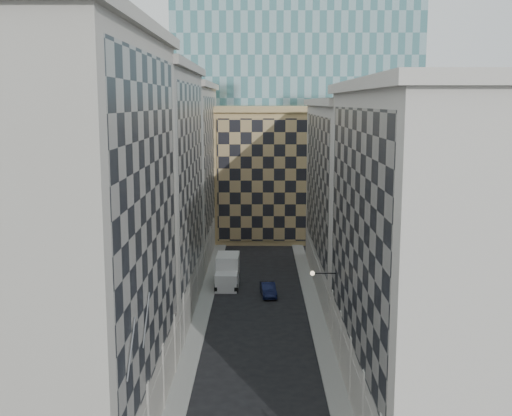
{
  "coord_description": "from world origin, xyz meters",
  "views": [
    {
      "loc": [
        0.08,
        -24.35,
        19.32
      ],
      "look_at": [
        -0.14,
        14.67,
        12.88
      ],
      "focal_mm": 45.0,
      "sensor_mm": 36.0,
      "label": 1
    }
  ],
  "objects": [
    {
      "name": "sidewalk_west",
      "position": [
        -5.25,
        30.0,
        0.07
      ],
      "size": [
        1.5,
        100.0,
        0.15
      ],
      "primitive_type": "cube",
      "color": "gray",
      "rests_on": "ground"
    },
    {
      "name": "sidewalk_east",
      "position": [
        5.25,
        30.0,
        0.07
      ],
      "size": [
        1.5,
        100.0,
        0.15
      ],
      "primitive_type": "cube",
      "color": "gray",
      "rests_on": "ground"
    },
    {
      "name": "bldg_left_a",
      "position": [
        -10.88,
        11.0,
        11.82
      ],
      "size": [
        10.8,
        22.8,
        23.7
      ],
      "color": "#A5A095",
      "rests_on": "ground"
    },
    {
      "name": "bldg_left_b",
      "position": [
        -10.88,
        33.0,
        11.32
      ],
      "size": [
        10.8,
        22.8,
        22.7
      ],
      "color": "gray",
      "rests_on": "ground"
    },
    {
      "name": "bldg_left_c",
      "position": [
        -10.88,
        55.0,
        10.83
      ],
      "size": [
        10.8,
        22.8,
        21.7
      ],
      "color": "#A5A095",
      "rests_on": "ground"
    },
    {
      "name": "bldg_right_a",
      "position": [
        10.88,
        15.0,
        10.32
      ],
      "size": [
        10.8,
        26.8,
        20.7
      ],
      "color": "beige",
      "rests_on": "ground"
    },
    {
      "name": "bldg_right_b",
      "position": [
        10.89,
        42.0,
        9.85
      ],
      "size": [
        10.8,
        28.8,
        19.7
      ],
      "color": "beige",
      "rests_on": "ground"
    },
    {
      "name": "tan_block",
      "position": [
        2.0,
        67.9,
        9.44
      ],
      "size": [
        16.8,
        14.8,
        18.8
      ],
      "color": "tan",
      "rests_on": "ground"
    },
    {
      "name": "church_tower",
      "position": [
        0.0,
        82.0,
        26.95
      ],
      "size": [
        7.2,
        7.2,
        51.5
      ],
      "color": "#2E2824",
      "rests_on": "ground"
    },
    {
      "name": "flagpoles_left",
      "position": [
        -5.9,
        6.0,
        8.0
      ],
      "size": [
        0.1,
        6.33,
        2.33
      ],
      "color": "gray",
      "rests_on": "ground"
    },
    {
      "name": "bracket_lamp",
      "position": [
        4.38,
        24.0,
        6.2
      ],
      "size": [
        1.98,
        0.36,
        0.36
      ],
      "color": "black",
      "rests_on": "ground"
    },
    {
      "name": "box_truck",
      "position": [
        -3.34,
        41.98,
        1.39
      ],
      "size": [
        2.44,
        5.85,
        3.19
      ],
      "rotation": [
        0.0,
        0.0,
        -0.01
      ],
      "color": "silver",
      "rests_on": "ground"
    },
    {
      "name": "dark_car",
      "position": [
        0.96,
        38.19,
        0.66
      ],
      "size": [
        1.77,
        4.13,
        1.32
      ],
      "primitive_type": "imported",
      "rotation": [
        0.0,
        0.0,
        0.09
      ],
      "color": "#0E1435",
      "rests_on": "ground"
    }
  ]
}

